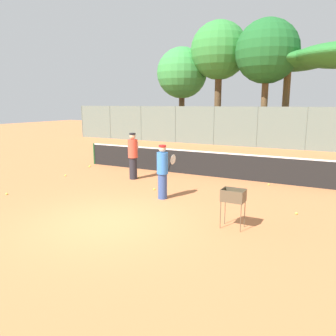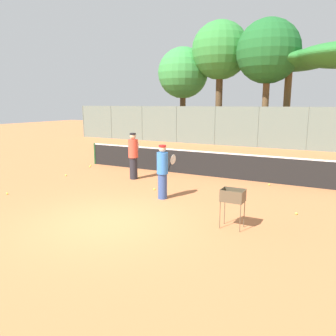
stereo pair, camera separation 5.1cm
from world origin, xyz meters
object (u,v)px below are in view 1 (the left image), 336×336
(tennis_net, at_px, (201,163))
(player_red_cap, at_px, (163,171))
(ball_cart, at_px, (233,198))
(player_white_outfit, at_px, (133,155))
(parked_car, at_px, (283,135))

(tennis_net, bearing_deg, player_red_cap, -86.54)
(ball_cart, bearing_deg, player_white_outfit, 146.97)
(player_white_outfit, height_order, ball_cart, player_white_outfit)
(parked_car, bearing_deg, ball_cart, -84.93)
(player_white_outfit, relative_size, parked_car, 0.45)
(tennis_net, distance_m, player_red_cap, 3.85)
(tennis_net, xyz_separation_m, player_red_cap, (0.23, -3.83, 0.36))
(player_red_cap, bearing_deg, ball_cart, -105.84)
(player_white_outfit, relative_size, player_red_cap, 1.07)
(tennis_net, relative_size, ball_cart, 11.86)
(player_red_cap, relative_size, ball_cart, 1.77)
(tennis_net, relative_size, player_red_cap, 6.69)
(tennis_net, bearing_deg, parked_car, 84.65)
(player_white_outfit, height_order, player_red_cap, player_white_outfit)
(ball_cart, xyz_separation_m, parked_car, (-1.70, 19.12, -0.10))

